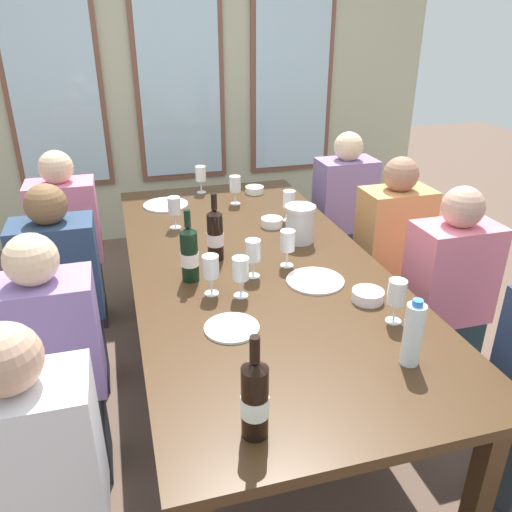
{
  "coord_description": "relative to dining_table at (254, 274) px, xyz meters",
  "views": [
    {
      "loc": [
        -0.57,
        -2.08,
        1.79
      ],
      "look_at": [
        0.0,
        -0.04,
        0.79
      ],
      "focal_mm": 36.08,
      "sensor_mm": 36.0,
      "label": 1
    }
  ],
  "objects": [
    {
      "name": "back_wall_with_windows",
      "position": [
        0.0,
        2.27,
        0.77
      ],
      "size": [
        4.32,
        0.1,
        2.9
      ],
      "color": "#B9B999",
      "rests_on": "ground"
    },
    {
      "name": "seated_person_6",
      "position": [
        -0.89,
        0.92,
        -0.15
      ],
      "size": [
        0.38,
        0.24,
        1.11
      ],
      "color": "#2A2832",
      "rests_on": "ground"
    },
    {
      "name": "white_plate_2",
      "position": [
        0.21,
        -0.26,
        0.07
      ],
      "size": [
        0.25,
        0.25,
        0.01
      ],
      "primitive_type": "cylinder",
      "color": "white",
      "rests_on": "dining_table"
    },
    {
      "name": "seated_person_4",
      "position": [
        -0.89,
        -0.91,
        -0.15
      ],
      "size": [
        0.38,
        0.24,
        1.11
      ],
      "color": "#3A3935",
      "rests_on": "ground"
    },
    {
      "name": "white_plate_0",
      "position": [
        -0.3,
        0.9,
        0.07
      ],
      "size": [
        0.27,
        0.27,
        0.01
      ],
      "primitive_type": "cylinder",
      "color": "white",
      "rests_on": "dining_table"
    },
    {
      "name": "wine_bottle_2",
      "position": [
        -0.16,
        0.09,
        0.19
      ],
      "size": [
        0.08,
        0.08,
        0.32
      ],
      "color": "black",
      "rests_on": "dining_table"
    },
    {
      "name": "wine_glass_2",
      "position": [
        -0.04,
        -0.14,
        0.18
      ],
      "size": [
        0.07,
        0.07,
        0.17
      ],
      "color": "white",
      "rests_on": "dining_table"
    },
    {
      "name": "wine_glass_5",
      "position": [
        -0.25,
        -0.24,
        0.18
      ],
      "size": [
        0.07,
        0.07,
        0.17
      ],
      "color": "white",
      "rests_on": "dining_table"
    },
    {
      "name": "wine_glass_7",
      "position": [
        0.14,
        -0.08,
        0.18
      ],
      "size": [
        0.07,
        0.07,
        0.17
      ],
      "color": "white",
      "rests_on": "dining_table"
    },
    {
      "name": "seated_person_7",
      "position": [
        0.89,
        0.93,
        -0.15
      ],
      "size": [
        0.38,
        0.24,
        1.11
      ],
      "color": "#213643",
      "rests_on": "ground"
    },
    {
      "name": "wine_glass_0",
      "position": [
        0.11,
        0.82,
        0.18
      ],
      "size": [
        0.07,
        0.07,
        0.17
      ],
      "color": "white",
      "rests_on": "dining_table"
    },
    {
      "name": "water_bottle",
      "position": [
        0.29,
        -0.88,
        0.17
      ],
      "size": [
        0.06,
        0.06,
        0.24
      ],
      "color": "white",
      "rests_on": "dining_table"
    },
    {
      "name": "wine_glass_4",
      "position": [
        0.33,
        0.46,
        0.18
      ],
      "size": [
        0.07,
        0.07,
        0.17
      ],
      "color": "white",
      "rests_on": "dining_table"
    },
    {
      "name": "ground_plane",
      "position": [
        0.0,
        0.0,
        -0.68
      ],
      "size": [
        12.0,
        12.0,
        0.0
      ],
      "primitive_type": "plane",
      "color": "brown"
    },
    {
      "name": "seated_person_0",
      "position": [
        -0.89,
        -0.32,
        -0.15
      ],
      "size": [
        0.38,
        0.24,
        1.11
      ],
      "color": "#26282F",
      "rests_on": "ground"
    },
    {
      "name": "white_plate_1",
      "position": [
        -0.23,
        -0.52,
        0.07
      ],
      "size": [
        0.2,
        0.2,
        0.01
      ],
      "primitive_type": "cylinder",
      "color": "white",
      "rests_on": "dining_table"
    },
    {
      "name": "wine_glass_8",
      "position": [
        -0.3,
        0.53,
        0.18
      ],
      "size": [
        0.07,
        0.07,
        0.17
      ],
      "color": "white",
      "rests_on": "dining_table"
    },
    {
      "name": "seated_person_2",
      "position": [
        -0.89,
        0.28,
        -0.15
      ],
      "size": [
        0.38,
        0.24,
        1.11
      ],
      "color": "#2C263C",
      "rests_on": "ground"
    },
    {
      "name": "tasting_bowl_2",
      "position": [
        0.28,
        0.99,
        0.08
      ],
      "size": [
        0.12,
        0.12,
        0.04
      ],
      "primitive_type": "cylinder",
      "color": "white",
      "rests_on": "dining_table"
    },
    {
      "name": "tasting_bowl_1",
      "position": [
        0.21,
        0.41,
        0.08
      ],
      "size": [
        0.12,
        0.12,
        0.05
      ],
      "primitive_type": "cylinder",
      "color": "white",
      "rests_on": "dining_table"
    },
    {
      "name": "dining_table",
      "position": [
        0.0,
        0.0,
        0.0
      ],
      "size": [
        1.12,
        2.44,
        0.74
      ],
      "color": "#402916",
      "rests_on": "ground"
    },
    {
      "name": "wine_glass_3",
      "position": [
        -0.14,
        -0.29,
        0.18
      ],
      "size": [
        0.07,
        0.07,
        0.17
      ],
      "color": "white",
      "rests_on": "dining_table"
    },
    {
      "name": "wine_bottle_1",
      "position": [
        -0.31,
        -0.09,
        0.19
      ],
      "size": [
        0.08,
        0.08,
        0.32
      ],
      "color": "black",
      "rests_on": "dining_table"
    },
    {
      "name": "metal_pitcher",
      "position": [
        0.29,
        0.17,
        0.16
      ],
      "size": [
        0.16,
        0.16,
        0.19
      ],
      "color": "silver",
      "rests_on": "dining_table"
    },
    {
      "name": "wine_bottle_0",
      "position": [
        -0.28,
        -1.05,
        0.18
      ],
      "size": [
        0.08,
        0.08,
        0.32
      ],
      "color": "black",
      "rests_on": "dining_table"
    },
    {
      "name": "seated_person_1",
      "position": [
        0.89,
        -0.26,
        -0.15
      ],
      "size": [
        0.38,
        0.24,
        1.11
      ],
      "color": "#22363C",
      "rests_on": "ground"
    },
    {
      "name": "wine_glass_6",
      "position": [
        0.37,
        -0.63,
        0.18
      ],
      "size": [
        0.07,
        0.07,
        0.17
      ],
      "color": "white",
      "rests_on": "dining_table"
    },
    {
      "name": "tasting_bowl_0",
      "position": [
        0.35,
        -0.47,
        0.08
      ],
      "size": [
        0.13,
        0.13,
        0.05
      ],
      "primitive_type": "cylinder",
      "color": "white",
      "rests_on": "dining_table"
    },
    {
      "name": "seated_person_3",
      "position": [
        0.89,
        0.28,
        -0.15
      ],
      "size": [
        0.38,
        0.24,
        1.11
      ],
      "color": "#362E32",
      "rests_on": "ground"
    },
    {
      "name": "wine_glass_1",
      "position": [
        -0.05,
        1.09,
        0.18
      ],
      "size": [
        0.07,
        0.07,
        0.17
      ],
      "color": "white",
      "rests_on": "dining_table"
    }
  ]
}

